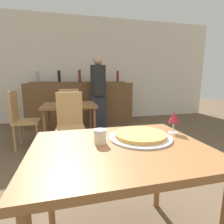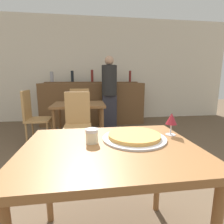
# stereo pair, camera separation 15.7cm
# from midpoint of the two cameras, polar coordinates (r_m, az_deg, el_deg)

# --- Properties ---
(wall_back) EXTENTS (8.00, 0.05, 2.80)m
(wall_back) POSITION_cam_midpoint_polar(r_m,az_deg,el_deg) (5.05, -5.76, 13.46)
(wall_back) COLOR silver
(wall_back) RESTS_ON ground_plane
(dining_table_near) EXTENTS (1.04, 0.81, 0.77)m
(dining_table_near) POSITION_cam_midpoint_polar(r_m,az_deg,el_deg) (1.10, 3.71, -15.35)
(dining_table_near) COLOR brown
(dining_table_near) RESTS_ON ground_plane
(dining_table_far) EXTENTS (0.90, 0.72, 0.73)m
(dining_table_far) POSITION_cam_midpoint_polar(r_m,az_deg,el_deg) (3.16, -9.32, 1.00)
(dining_table_far) COLOR brown
(dining_table_far) RESTS_ON ground_plane
(bar_counter) EXTENTS (2.60, 0.56, 1.05)m
(bar_counter) POSITION_cam_midpoint_polar(r_m,az_deg,el_deg) (4.58, -5.31, 2.79)
(bar_counter) COLOR brown
(bar_counter) RESTS_ON ground_plane
(bar_back_shelf) EXTENTS (2.39, 0.24, 0.34)m
(bar_back_shelf) POSITION_cam_midpoint_polar(r_m,az_deg,el_deg) (4.67, -5.79, 10.22)
(bar_back_shelf) COLOR brown
(bar_back_shelf) RESTS_ON bar_counter
(chair_far_side_front) EXTENTS (0.40, 0.40, 0.97)m
(chair_far_side_front) POSITION_cam_midpoint_polar(r_m,az_deg,el_deg) (2.66, -9.51, -2.61)
(chair_far_side_front) COLOR tan
(chair_far_side_front) RESTS_ON ground_plane
(chair_far_side_back) EXTENTS (0.40, 0.40, 0.97)m
(chair_far_side_back) POSITION_cam_midpoint_polar(r_m,az_deg,el_deg) (3.69, -9.11, 1.15)
(chair_far_side_back) COLOR tan
(chair_far_side_back) RESTS_ON ground_plane
(chair_far_side_left) EXTENTS (0.40, 0.40, 0.97)m
(chair_far_side_left) POSITION_cam_midpoint_polar(r_m,az_deg,el_deg) (3.29, -23.11, -0.77)
(chair_far_side_left) COLOR tan
(chair_far_side_left) RESTS_ON ground_plane
(pizza_tray) EXTENTS (0.42, 0.42, 0.04)m
(pizza_tray) POSITION_cam_midpoint_polar(r_m,az_deg,el_deg) (1.19, 11.06, -7.95)
(pizza_tray) COLOR silver
(pizza_tray) RESTS_ON dining_table_near
(cheese_shaker) EXTENTS (0.08, 0.08, 0.09)m
(cheese_shaker) POSITION_cam_midpoint_polar(r_m,az_deg,el_deg) (1.09, -2.46, -7.83)
(cheese_shaker) COLOR beige
(cheese_shaker) RESTS_ON dining_table_near
(person_standing) EXTENTS (0.34, 0.34, 1.66)m
(person_standing) POSITION_cam_midpoint_polar(r_m,az_deg,el_deg) (4.00, 0.25, 7.04)
(person_standing) COLOR #2D2D38
(person_standing) RESTS_ON ground_plane
(wine_glass) EXTENTS (0.08, 0.08, 0.16)m
(wine_glass) POSITION_cam_midpoint_polar(r_m,az_deg,el_deg) (1.32, 22.12, -2.28)
(wine_glass) COLOR silver
(wine_glass) RESTS_ON dining_table_near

